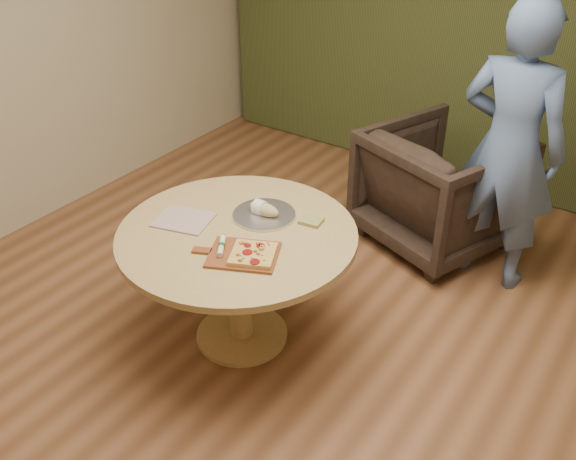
% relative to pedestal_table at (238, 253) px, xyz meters
% --- Properties ---
extents(room_shell, '(5.04, 6.04, 2.84)m').
position_rel_pedestal_table_xyz_m(room_shell, '(0.34, -0.18, 0.79)').
color(room_shell, brown).
rests_on(room_shell, ground).
extents(curtain, '(4.80, 0.14, 2.78)m').
position_rel_pedestal_table_xyz_m(curtain, '(0.34, 2.72, 0.79)').
color(curtain, '#30391A').
rests_on(curtain, ground).
extents(pedestal_table, '(1.32, 1.32, 0.75)m').
position_rel_pedestal_table_xyz_m(pedestal_table, '(0.00, 0.00, 0.00)').
color(pedestal_table, tan).
rests_on(pedestal_table, ground).
extents(pizza_paddle, '(0.47, 0.40, 0.01)m').
position_rel_pedestal_table_xyz_m(pizza_paddle, '(0.16, -0.17, 0.15)').
color(pizza_paddle, brown).
rests_on(pizza_paddle, pedestal_table).
extents(flatbread_pizza, '(0.29, 0.29, 0.04)m').
position_rel_pedestal_table_xyz_m(flatbread_pizza, '(0.23, -0.15, 0.17)').
color(flatbread_pizza, '#DCAF55').
rests_on(flatbread_pizza, pizza_paddle).
extents(cutlery_roll, '(0.13, 0.18, 0.03)m').
position_rel_pedestal_table_xyz_m(cutlery_roll, '(0.05, -0.19, 0.17)').
color(cutlery_roll, silver).
rests_on(cutlery_roll, pizza_paddle).
extents(newspaper, '(0.36, 0.32, 0.01)m').
position_rel_pedestal_table_xyz_m(newspaper, '(-0.32, -0.08, 0.15)').
color(newspaper, beige).
rests_on(newspaper, pedestal_table).
extents(serving_tray, '(0.36, 0.36, 0.02)m').
position_rel_pedestal_table_xyz_m(serving_tray, '(0.02, 0.22, 0.15)').
color(serving_tray, silver).
rests_on(serving_tray, pedestal_table).
extents(bread_roll, '(0.19, 0.09, 0.09)m').
position_rel_pedestal_table_xyz_m(bread_roll, '(0.01, 0.22, 0.18)').
color(bread_roll, tan).
rests_on(bread_roll, serving_tray).
extents(green_packet, '(0.13, 0.12, 0.02)m').
position_rel_pedestal_table_xyz_m(green_packet, '(0.28, 0.31, 0.15)').
color(green_packet, olive).
rests_on(green_packet, pedestal_table).
extents(armchair, '(1.17, 1.13, 0.95)m').
position_rel_pedestal_table_xyz_m(armchair, '(0.51, 1.65, -0.13)').
color(armchair, black).
rests_on(armchair, ground).
extents(person_standing, '(0.71, 0.49, 1.87)m').
position_rel_pedestal_table_xyz_m(person_standing, '(0.97, 1.48, 0.32)').
color(person_standing, '#4F6A9A').
rests_on(person_standing, ground).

